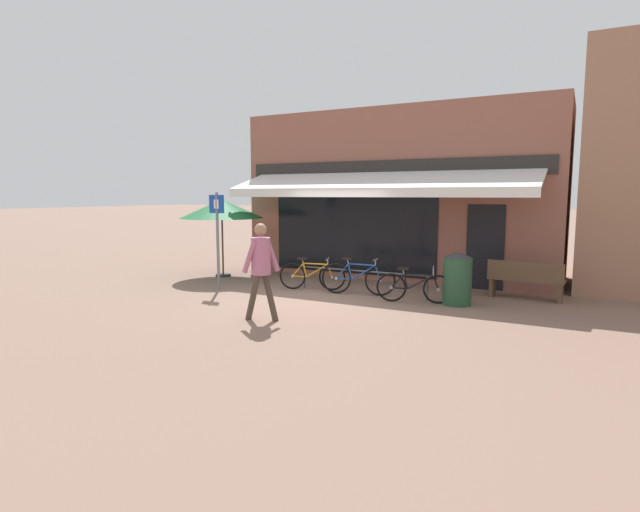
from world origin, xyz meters
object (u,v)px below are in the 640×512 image
at_px(bicycle_orange, 312,275).
at_px(park_bench, 525,279).
at_px(bicycle_blue, 358,278).
at_px(cafe_parasol, 222,209).
at_px(litter_bin, 457,278).
at_px(bicycle_black, 414,287).
at_px(parking_sign, 217,231).
at_px(pedestrian_adult, 261,261).

height_order(bicycle_orange, park_bench, park_bench).
bearing_deg(bicycle_blue, cafe_parasol, 160.55).
distance_m(bicycle_orange, bicycle_blue, 1.23).
xyz_separation_m(litter_bin, park_bench, (1.23, 1.25, -0.11)).
distance_m(bicycle_orange, park_bench, 4.93).
relative_size(bicycle_black, cafe_parasol, 0.69).
relative_size(bicycle_orange, park_bench, 0.97).
height_order(cafe_parasol, park_bench, cafe_parasol).
bearing_deg(litter_bin, bicycle_orange, 179.59).
relative_size(litter_bin, parking_sign, 0.47).
relative_size(bicycle_blue, litter_bin, 1.54).
height_order(bicycle_blue, bicycle_black, bicycle_blue).
xyz_separation_m(parking_sign, cafe_parasol, (-1.21, 1.68, 0.47)).
relative_size(pedestrian_adult, cafe_parasol, 0.77).
height_order(bicycle_orange, cafe_parasol, cafe_parasol).
distance_m(pedestrian_adult, litter_bin, 4.27).
bearing_deg(parking_sign, bicycle_orange, 27.50).
bearing_deg(cafe_parasol, pedestrian_adult, -43.51).
relative_size(pedestrian_adult, park_bench, 1.13).
distance_m(parking_sign, cafe_parasol, 2.12).
distance_m(litter_bin, parking_sign, 5.77).
relative_size(bicycle_orange, parking_sign, 0.66).
bearing_deg(bicycle_black, cafe_parasol, 156.62).
bearing_deg(litter_bin, bicycle_blue, 179.48).
bearing_deg(park_bench, bicycle_black, -140.04).
height_order(bicycle_blue, parking_sign, parking_sign).
distance_m(litter_bin, cafe_parasol, 6.98).
bearing_deg(bicycle_orange, parking_sign, -171.08).
distance_m(litter_bin, park_bench, 1.75).
relative_size(bicycle_black, pedestrian_adult, 0.89).
relative_size(pedestrian_adult, litter_bin, 1.61).
xyz_separation_m(bicycle_orange, bicycle_black, (2.70, -0.30, -0.01)).
height_order(bicycle_black, parking_sign, parking_sign).
height_order(bicycle_black, cafe_parasol, cafe_parasol).
xyz_separation_m(bicycle_blue, pedestrian_adult, (-0.61, -3.08, 0.73)).
xyz_separation_m(parking_sign, park_bench, (6.83, 2.29, -1.00)).
height_order(litter_bin, parking_sign, parking_sign).
distance_m(bicycle_orange, litter_bin, 3.56).
xyz_separation_m(bicycle_blue, parking_sign, (-3.29, -1.06, 1.08)).
relative_size(bicycle_orange, pedestrian_adult, 0.86).
distance_m(bicycle_blue, litter_bin, 2.32).
bearing_deg(litter_bin, cafe_parasol, 174.67).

